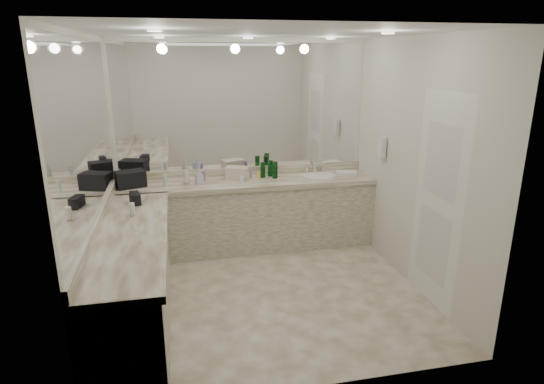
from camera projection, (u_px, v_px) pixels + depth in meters
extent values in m
plane|color=beige|center=(266.00, 291.00, 4.82)|extent=(3.20, 3.20, 0.00)
plane|color=white|center=(265.00, 32.00, 4.07)|extent=(3.20, 3.20, 0.00)
cube|color=silver|center=(243.00, 144.00, 5.85)|extent=(3.20, 0.02, 2.60)
cube|color=silver|center=(93.00, 182.00, 4.13)|extent=(0.02, 3.00, 2.60)
cube|color=silver|center=(415.00, 165.00, 4.77)|extent=(0.02, 3.00, 2.60)
cube|color=beige|center=(248.00, 216.00, 5.83)|extent=(3.20, 0.60, 0.84)
cube|color=beige|center=(247.00, 183.00, 5.68)|extent=(3.20, 0.64, 0.06)
cube|color=beige|center=(134.00, 281.00, 4.16)|extent=(0.60, 2.40, 0.84)
cube|color=beige|center=(130.00, 235.00, 4.03)|extent=(0.64, 2.42, 0.06)
cube|color=beige|center=(244.00, 171.00, 5.93)|extent=(3.20, 0.04, 0.10)
cube|color=beige|center=(100.00, 218.00, 4.23)|extent=(0.04, 3.00, 0.10)
cube|color=white|center=(242.00, 107.00, 5.70)|extent=(3.12, 0.01, 1.55)
cube|color=white|center=(89.00, 130.00, 3.99)|extent=(0.01, 2.92, 1.55)
cylinder|color=white|center=(319.00, 176.00, 5.88)|extent=(0.44, 0.44, 0.03)
cube|color=silver|center=(315.00, 167.00, 6.05)|extent=(0.24, 0.16, 0.14)
cube|color=white|center=(382.00, 147.00, 5.40)|extent=(0.06, 0.10, 0.24)
cube|color=white|center=(437.00, 202.00, 4.37)|extent=(0.02, 0.82, 2.10)
cube|color=black|center=(130.00, 179.00, 5.36)|extent=(0.38, 0.31, 0.19)
cube|color=black|center=(135.00, 199.00, 4.78)|extent=(0.14, 0.22, 0.11)
cube|color=beige|center=(237.00, 173.00, 5.71)|extent=(0.33, 0.27, 0.16)
cube|color=white|center=(347.00, 173.00, 5.95)|extent=(0.29, 0.23, 0.04)
cylinder|color=white|center=(132.00, 210.00, 4.41)|extent=(0.05, 0.05, 0.13)
imported|color=beige|center=(186.00, 175.00, 5.52)|extent=(0.10, 0.10, 0.21)
imported|color=silver|center=(199.00, 177.00, 5.49)|extent=(0.11, 0.11, 0.18)
imported|color=#FFE99B|center=(244.00, 173.00, 5.68)|extent=(0.17, 0.17, 0.18)
cylinder|color=#0E561A|center=(270.00, 168.00, 5.86)|extent=(0.07, 0.07, 0.20)
cylinder|color=#0E561A|center=(275.00, 170.00, 5.75)|extent=(0.07, 0.07, 0.21)
cylinder|color=#0E561A|center=(263.00, 170.00, 5.79)|extent=(0.06, 0.06, 0.20)
cylinder|color=#F2D84C|center=(259.00, 175.00, 5.79)|extent=(0.05, 0.05, 0.08)
cylinder|color=#9966B2|center=(204.00, 176.00, 5.64)|extent=(0.04, 0.04, 0.12)
cylinder|color=#9966B2|center=(250.00, 173.00, 5.79)|extent=(0.04, 0.04, 0.13)
cylinder|color=silver|center=(165.00, 180.00, 5.42)|extent=(0.04, 0.04, 0.15)
cylinder|color=silver|center=(242.00, 179.00, 5.60)|extent=(0.06, 0.06, 0.07)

